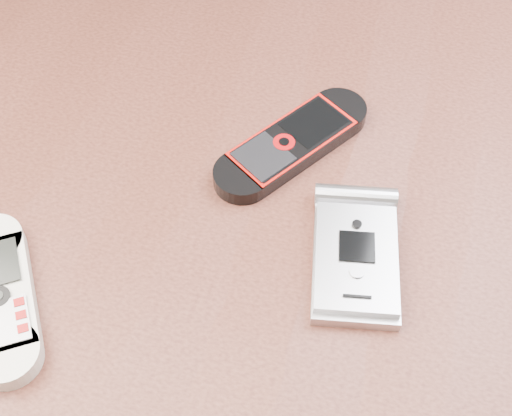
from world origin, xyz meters
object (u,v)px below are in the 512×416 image
object	(u,v)px
nokia_black_red	(292,143)
table	(251,284)
nokia_white	(0,296)
motorola_razr	(356,256)

from	to	relation	value
nokia_black_red	table	bearing A→B (deg)	-68.33
table	nokia_black_red	size ratio (longest dim) A/B	7.88
table	nokia_white	distance (m)	0.22
nokia_black_red	nokia_white	bearing A→B (deg)	-96.57
motorola_razr	table	bearing A→B (deg)	154.83
table	motorola_razr	world-z (taller)	motorola_razr
nokia_white	nokia_black_red	world-z (taller)	same
nokia_black_red	motorola_razr	distance (m)	0.12
nokia_white	nokia_black_red	distance (m)	0.25
table	nokia_black_red	xyz separation A→B (m)	(0.02, 0.07, 0.11)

